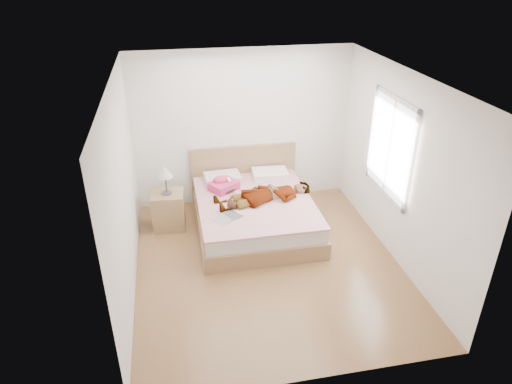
% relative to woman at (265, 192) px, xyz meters
% --- Properties ---
extents(ground, '(4.00, 4.00, 0.00)m').
position_rel_woman_xyz_m(ground, '(-0.17, -0.97, -0.62)').
color(ground, '#57361B').
rests_on(ground, ground).
extents(woman, '(1.66, 0.89, 0.22)m').
position_rel_woman_xyz_m(woman, '(0.00, 0.00, 0.00)').
color(woman, white).
rests_on(woman, bed).
extents(hair, '(0.53, 0.59, 0.07)m').
position_rel_woman_xyz_m(hair, '(-0.57, 0.45, -0.07)').
color(hair, black).
rests_on(hair, bed).
extents(phone, '(0.06, 0.10, 0.05)m').
position_rel_woman_xyz_m(phone, '(-0.50, 0.40, 0.07)').
color(phone, silver).
rests_on(phone, bed).
extents(room_shell, '(4.00, 4.00, 4.00)m').
position_rel_woman_xyz_m(room_shell, '(1.61, -0.67, 0.88)').
color(room_shell, white).
rests_on(room_shell, ground).
extents(bed, '(1.80, 2.08, 1.00)m').
position_rel_woman_xyz_m(bed, '(-0.17, 0.06, -0.34)').
color(bed, olive).
rests_on(bed, ground).
extents(towel, '(0.53, 0.51, 0.22)m').
position_rel_woman_xyz_m(towel, '(-0.59, 0.43, -0.02)').
color(towel, '#FD448C').
rests_on(towel, bed).
extents(magazine, '(0.48, 0.43, 0.02)m').
position_rel_woman_xyz_m(magazine, '(-0.64, -0.47, -0.10)').
color(magazine, white).
rests_on(magazine, bed).
extents(coffee_mug, '(0.12, 0.10, 0.09)m').
position_rel_woman_xyz_m(coffee_mug, '(-0.21, -0.17, -0.06)').
color(coffee_mug, silver).
rests_on(coffee_mug, bed).
extents(plush_toy, '(0.14, 0.21, 0.11)m').
position_rel_woman_xyz_m(plush_toy, '(-0.55, -0.20, -0.05)').
color(plush_toy, '#33190E').
rests_on(plush_toy, bed).
extents(nightstand, '(0.52, 0.47, 1.05)m').
position_rel_woman_xyz_m(nightstand, '(-1.48, 0.30, -0.27)').
color(nightstand, olive).
rests_on(nightstand, ground).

